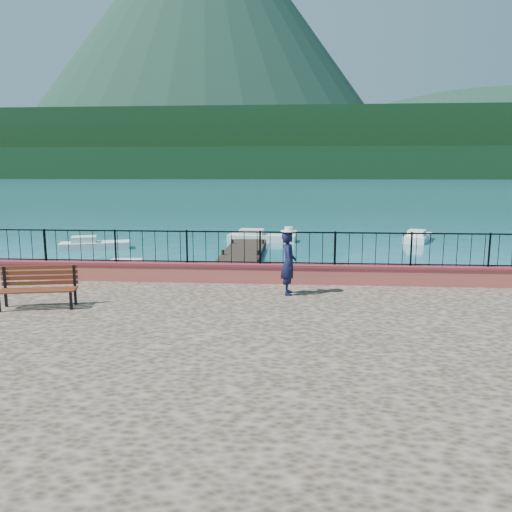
# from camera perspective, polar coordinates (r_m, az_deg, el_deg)

# --- Properties ---
(ground) EXTENTS (2000.00, 2000.00, 0.00)m
(ground) POSITION_cam_1_polar(r_m,az_deg,el_deg) (11.80, 0.71, -12.76)
(ground) COLOR #19596B
(ground) RESTS_ON ground
(parapet) EXTENTS (28.00, 0.46, 0.58)m
(parapet) POSITION_cam_1_polar(r_m,az_deg,el_deg) (14.91, 1.61, -1.99)
(parapet) COLOR #A8573C
(parapet) RESTS_ON promenade
(railing) EXTENTS (27.00, 0.05, 0.95)m
(railing) POSITION_cam_1_polar(r_m,az_deg,el_deg) (14.77, 1.63, 0.92)
(railing) COLOR black
(railing) RESTS_ON parapet
(dock) EXTENTS (2.00, 16.00, 0.30)m
(dock) POSITION_cam_1_polar(r_m,az_deg,el_deg) (23.45, -2.33, -1.03)
(dock) COLOR #2D231C
(dock) RESTS_ON ground
(far_forest) EXTENTS (900.00, 60.00, 18.00)m
(far_forest) POSITION_cam_1_polar(r_m,az_deg,el_deg) (310.92, 4.24, 10.48)
(far_forest) COLOR black
(far_forest) RESTS_ON ground
(foothills) EXTENTS (900.00, 120.00, 44.00)m
(foothills) POSITION_cam_1_polar(r_m,az_deg,el_deg) (371.30, 4.29, 12.35)
(foothills) COLOR black
(foothills) RESTS_ON ground
(volcano) EXTENTS (560.00, 560.00, 380.00)m
(volcano) POSITION_cam_1_polar(r_m,az_deg,el_deg) (744.53, -5.66, 24.06)
(volcano) COLOR #142D23
(volcano) RESTS_ON ground
(companion_hill) EXTENTS (448.00, 384.00, 180.00)m
(companion_hill) POSITION_cam_1_polar(r_m,az_deg,el_deg) (611.58, 25.60, 8.32)
(companion_hill) COLOR #142D23
(companion_hill) RESTS_ON ground
(park_bench) EXTENTS (1.89, 0.93, 1.01)m
(park_bench) POSITION_cam_1_polar(r_m,az_deg,el_deg) (13.31, -23.61, -4.18)
(park_bench) COLOR black
(park_bench) RESTS_ON promenade
(person) EXTENTS (0.45, 0.65, 1.72)m
(person) POSITION_cam_1_polar(r_m,az_deg,el_deg) (13.45, 3.73, -0.82)
(person) COLOR black
(person) RESTS_ON promenade
(hat) EXTENTS (0.44, 0.44, 0.12)m
(hat) POSITION_cam_1_polar(r_m,az_deg,el_deg) (13.31, 3.78, 3.08)
(hat) COLOR white
(hat) RESTS_ON person
(boat_0) EXTENTS (3.85, 1.63, 0.80)m
(boat_0) POSITION_cam_1_polar(r_m,az_deg,el_deg) (21.84, -13.21, -1.41)
(boat_0) COLOR silver
(boat_0) RESTS_ON ground
(boat_3) EXTENTS (4.11, 2.43, 0.80)m
(boat_3) POSITION_cam_1_polar(r_m,az_deg,el_deg) (30.57, -17.95, 1.49)
(boat_3) COLOR silver
(boat_3) RESTS_ON ground
(boat_4) EXTENTS (4.46, 1.66, 0.80)m
(boat_4) POSITION_cam_1_polar(r_m,az_deg,el_deg) (32.46, 0.64, 2.41)
(boat_4) COLOR silver
(boat_4) RESTS_ON ground
(boat_5) EXTENTS (2.54, 3.72, 0.80)m
(boat_5) POSITION_cam_1_polar(r_m,az_deg,el_deg) (34.18, 18.02, 2.30)
(boat_5) COLOR white
(boat_5) RESTS_ON ground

